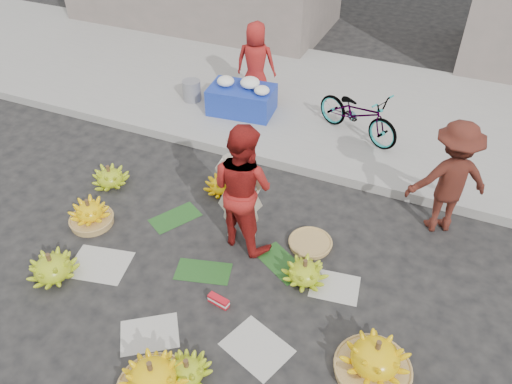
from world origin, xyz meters
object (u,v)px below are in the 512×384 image
at_px(banana_bunch_0, 90,214).
at_px(flower_table, 242,98).
at_px(banana_bunch_4, 375,359).
at_px(bicycle, 358,113).
at_px(vendor_cream, 239,187).

xyz_separation_m(banana_bunch_0, flower_table, (0.67, 3.28, 0.22)).
height_order(banana_bunch_0, banana_bunch_4, banana_bunch_4).
xyz_separation_m(banana_bunch_0, bicycle, (2.66, 3.32, 0.35)).
height_order(banana_bunch_0, bicycle, bicycle).
relative_size(banana_bunch_4, vendor_cream, 0.47).
relative_size(vendor_cream, flower_table, 1.34).
height_order(banana_bunch_0, flower_table, flower_table).
distance_m(banana_bunch_0, vendor_cream, 2.07).
relative_size(vendor_cream, bicycle, 1.03).
bearing_deg(bicycle, flower_table, 114.93).
bearing_deg(banana_bunch_4, flower_table, 129.18).
bearing_deg(banana_bunch_0, banana_bunch_4, -9.77).
relative_size(banana_bunch_0, bicycle, 0.38).
height_order(banana_bunch_4, bicycle, bicycle).
xyz_separation_m(banana_bunch_4, bicycle, (-1.23, 3.99, 0.30)).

